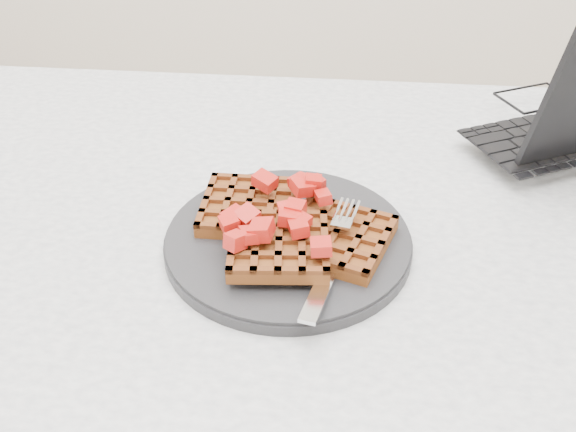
% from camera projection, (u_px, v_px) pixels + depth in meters
% --- Properties ---
extents(table, '(1.20, 0.80, 0.75)m').
position_uv_depth(table, '(331.00, 308.00, 0.76)').
color(table, silver).
rests_on(table, ground).
extents(plate, '(0.26, 0.26, 0.02)m').
position_uv_depth(plate, '(288.00, 241.00, 0.67)').
color(plate, black).
rests_on(plate, table).
extents(waffles, '(0.21, 0.18, 0.03)m').
position_uv_depth(waffles, '(288.00, 228.00, 0.66)').
color(waffles, brown).
rests_on(waffles, plate).
extents(strawberry_pile, '(0.15, 0.15, 0.02)m').
position_uv_depth(strawberry_pile, '(288.00, 205.00, 0.64)').
color(strawberry_pile, '#A30300').
rests_on(strawberry_pile, waffles).
extents(fork, '(0.06, 0.18, 0.02)m').
position_uv_depth(fork, '(333.00, 257.00, 0.62)').
color(fork, silver).
rests_on(fork, plate).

